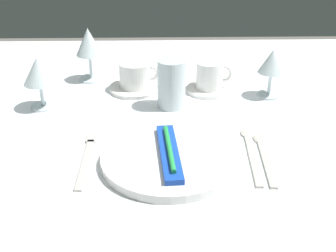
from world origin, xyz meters
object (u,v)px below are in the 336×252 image
object	(u,v)px
toothbrush_package	(169,152)
wine_glass_centre	(272,64)
spoon_soup	(250,148)
fork_outer	(87,157)
wine_glass_far	(39,72)
coffee_cup_left	(210,75)
wine_glass_right	(89,44)
coffee_cup_right	(135,75)
dinner_plate	(169,159)
spoon_dessert	(263,152)
drink_tumbler	(171,87)

from	to	relation	value
toothbrush_package	wine_glass_centre	size ratio (longest dim) A/B	1.65
spoon_soup	wine_glass_centre	xyz separation A→B (m)	(0.10, 0.27, 0.09)
fork_outer	wine_glass_far	distance (m)	0.30
coffee_cup_left	wine_glass_right	distance (m)	0.35
spoon_soup	wine_glass_right	distance (m)	0.56
wine_glass_far	wine_glass_right	bearing A→B (deg)	61.41
coffee_cup_right	wine_glass_far	bearing A→B (deg)	-155.32
fork_outer	coffee_cup_right	size ratio (longest dim) A/B	2.02
dinner_plate	spoon_dessert	xyz separation A→B (m)	(0.20, 0.03, -0.01)
dinner_plate	wine_glass_far	world-z (taller)	wine_glass_far
wine_glass_centre	wine_glass_right	xyz separation A→B (m)	(-0.49, 0.13, 0.01)
wine_glass_right	toothbrush_package	bearing A→B (deg)	-64.39
spoon_dessert	wine_glass_right	world-z (taller)	wine_glass_right
drink_tumbler	coffee_cup_right	bearing A→B (deg)	131.62
drink_tumbler	wine_glass_right	bearing A→B (deg)	141.11
drink_tumbler	toothbrush_package	bearing A→B (deg)	-92.50
spoon_dessert	wine_glass_centre	xyz separation A→B (m)	(0.07, 0.29, 0.09)
coffee_cup_right	wine_glass_right	size ratio (longest dim) A/B	0.71
wine_glass_far	drink_tumbler	xyz separation A→B (m)	(0.32, -0.00, -0.04)
wine_glass_right	wine_glass_far	xyz separation A→B (m)	(-0.10, -0.18, -0.01)
fork_outer	wine_glass_centre	world-z (taller)	wine_glass_centre
coffee_cup_left	wine_glass_right	size ratio (longest dim) A/B	0.64
wine_glass_centre	wine_glass_far	world-z (taller)	wine_glass_far
toothbrush_package	spoon_dessert	xyz separation A→B (m)	(0.20, 0.03, -0.02)
wine_glass_centre	spoon_soup	bearing A→B (deg)	-109.79
wine_glass_far	dinner_plate	bearing A→B (deg)	-40.40
fork_outer	wine_glass_right	bearing A→B (deg)	95.97
coffee_cup_left	drink_tumbler	xyz separation A→B (m)	(-0.11, -0.09, 0.01)
dinner_plate	wine_glass_right	distance (m)	0.50
coffee_cup_left	wine_glass_centre	distance (m)	0.16
wine_glass_right	drink_tumbler	xyz separation A→B (m)	(0.23, -0.18, -0.05)
drink_tumbler	dinner_plate	bearing A→B (deg)	-92.50
dinner_plate	wine_glass_far	distance (m)	0.42
coffee_cup_left	wine_glass_right	world-z (taller)	wine_glass_right
wine_glass_centre	wine_glass_far	bearing A→B (deg)	-174.63
toothbrush_package	wine_glass_centre	xyz separation A→B (m)	(0.27, 0.32, 0.06)
fork_outer	coffee_cup_right	xyz separation A→B (m)	(0.09, 0.35, 0.04)
toothbrush_package	coffee_cup_right	xyz separation A→B (m)	(-0.08, 0.37, 0.02)
dinner_plate	wine_glass_right	xyz separation A→B (m)	(-0.21, 0.45, 0.10)
coffee_cup_right	wine_glass_far	world-z (taller)	wine_glass_far
coffee_cup_left	drink_tumbler	bearing A→B (deg)	-139.07
spoon_dessert	spoon_soup	bearing A→B (deg)	147.93
spoon_soup	wine_glass_centre	distance (m)	0.30
toothbrush_package	wine_glass_far	size ratio (longest dim) A/B	1.59
coffee_cup_right	fork_outer	bearing A→B (deg)	-103.95
dinner_plate	wine_glass_centre	world-z (taller)	wine_glass_centre
fork_outer	coffee_cup_left	xyz separation A→B (m)	(0.29, 0.33, 0.04)
fork_outer	wine_glass_centre	distance (m)	0.54
fork_outer	spoon_soup	bearing A→B (deg)	4.29
coffee_cup_right	wine_glass_centre	distance (m)	0.36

